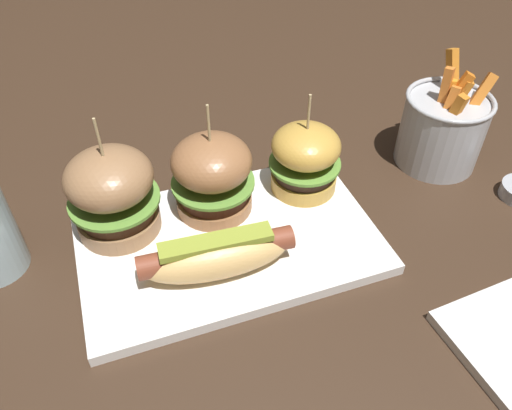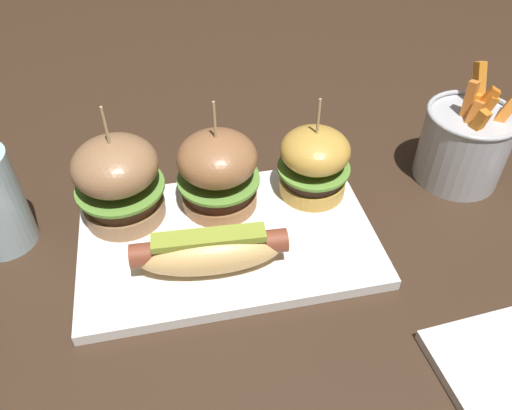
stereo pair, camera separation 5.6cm
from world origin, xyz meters
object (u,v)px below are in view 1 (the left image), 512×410
Objects in this scene: platter_main at (229,241)px; hot_dog at (217,254)px; fries_bucket at (442,128)px; slider_center at (216,174)px; slider_left at (113,193)px; slider_right at (305,158)px.

hot_dog reaches higher than platter_main.
platter_main is 0.33m from fries_bucket.
slider_center is (0.03, 0.10, 0.03)m from hot_dog.
platter_main is 2.37× the size of slider_center.
slider_center is at bearing -1.30° from slider_left.
slider_right is at bearing -1.06° from slider_left.
platter_main is 2.03× the size of hot_dog.
slider_left is at bearing 178.94° from slider_right.
hot_dog is at bearing -163.38° from fries_bucket.
fries_bucket is (0.32, 0.00, -0.01)m from slider_center.
slider_center reaches higher than platter_main.
slider_right is (0.23, -0.00, -0.01)m from slider_left.
slider_right is at bearing 25.06° from platter_main.
slider_center reaches higher than slider_right.
slider_left is at bearing 178.70° from slider_center.
hot_dog is at bearing -106.34° from slider_center.
slider_left is 0.12m from slider_center.
slider_left is (-0.09, 0.10, 0.03)m from hot_dog.
platter_main is 0.06m from hot_dog.
slider_left is (-0.11, 0.06, 0.06)m from platter_main.
platter_main is at bearing -94.15° from slider_center.
slider_center is 0.32m from fries_bucket.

